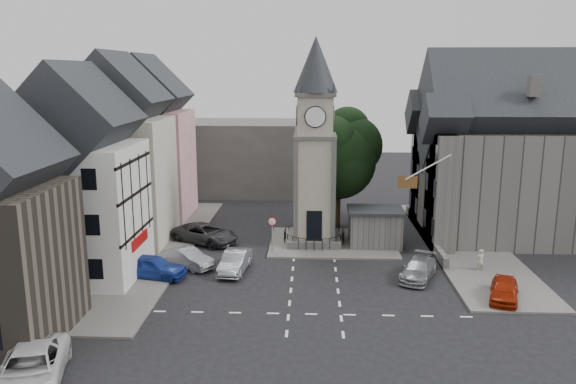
{
  "coord_description": "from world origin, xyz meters",
  "views": [
    {
      "loc": [
        -0.27,
        -35.49,
        13.71
      ],
      "look_at": [
        -1.97,
        5.0,
        4.89
      ],
      "focal_mm": 35.0,
      "sensor_mm": 36.0,
      "label": 1
    }
  ],
  "objects_px": {
    "clock_tower": "(315,144)",
    "pedestrian": "(480,260)",
    "car_east_red": "(504,290)",
    "stone_shelter": "(375,227)",
    "car_west_blue": "(153,267)"
  },
  "relations": [
    {
      "from": "pedestrian",
      "to": "car_east_red",
      "type": "bearing_deg",
      "value": 75.18
    },
    {
      "from": "car_west_blue",
      "to": "pedestrian",
      "type": "height_order",
      "value": "pedestrian"
    },
    {
      "from": "stone_shelter",
      "to": "car_east_red",
      "type": "distance_m",
      "value": 12.49
    },
    {
      "from": "clock_tower",
      "to": "car_west_blue",
      "type": "xyz_separation_m",
      "value": [
        -10.86,
        -8.15,
        -7.33
      ]
    },
    {
      "from": "pedestrian",
      "to": "car_west_blue",
      "type": "bearing_deg",
      "value": -9.32
    },
    {
      "from": "stone_shelter",
      "to": "car_east_red",
      "type": "xyz_separation_m",
      "value": [
        6.7,
        -10.5,
        -0.87
      ]
    },
    {
      "from": "clock_tower",
      "to": "car_west_blue",
      "type": "distance_m",
      "value": 15.43
    },
    {
      "from": "clock_tower",
      "to": "car_east_red",
      "type": "bearing_deg",
      "value": -43.7
    },
    {
      "from": "car_west_blue",
      "to": "pedestrian",
      "type": "distance_m",
      "value": 22.47
    },
    {
      "from": "car_west_blue",
      "to": "pedestrian",
      "type": "relative_size",
      "value": 2.85
    },
    {
      "from": "car_east_red",
      "to": "pedestrian",
      "type": "relative_size",
      "value": 2.46
    },
    {
      "from": "clock_tower",
      "to": "pedestrian",
      "type": "bearing_deg",
      "value": -27.52
    },
    {
      "from": "clock_tower",
      "to": "pedestrian",
      "type": "relative_size",
      "value": 10.03
    },
    {
      "from": "clock_tower",
      "to": "stone_shelter",
      "type": "distance_m",
      "value": 8.15
    },
    {
      "from": "stone_shelter",
      "to": "pedestrian",
      "type": "height_order",
      "value": "stone_shelter"
    }
  ]
}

